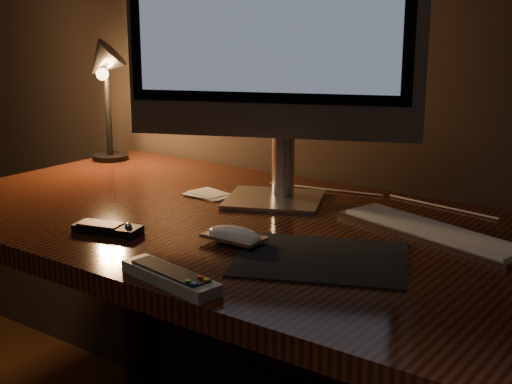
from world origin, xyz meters
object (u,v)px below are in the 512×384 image
Objects in this scene: media_remote at (108,228)px; desk_lamp at (104,80)px; tv_remote at (170,277)px; mouse at (234,238)px; monitor at (273,20)px; desk at (303,280)px; keyboard at (431,232)px.

media_remote is 0.41× the size of desk_lamp.
tv_remote is 0.59× the size of desk_lamp.
desk_lamp is (-0.70, 0.34, 0.21)m from mouse.
media_remote is (-0.23, -0.09, -0.00)m from mouse.
monitor is 0.62m from desk_lamp.
monitor reaches higher than mouse.
desk_lamp is at bearing 153.13° from mouse.
desk is at bearing 11.48° from desk_lamp.
media_remote is at bearing -159.27° from mouse.
desk_lamp is at bearing 169.07° from desk.
monitor is 0.53m from media_remote.
tv_remote reaches higher than keyboard.
tv_remote is 0.94m from desk_lamp.
monitor is (-0.13, 0.07, 0.51)m from desk.
desk is at bearing 33.63° from media_remote.
monitor is 3.33× the size of tv_remote.
mouse is at bearing -120.13° from keyboard.
desk_lamp is (-0.47, 0.43, 0.21)m from media_remote.
monitor reaches higher than tv_remote.
keyboard is 0.60m from media_remote.
monitor is at bearing 115.89° from tv_remote.
monitor is 0.47m from mouse.
desk is 14.32× the size of mouse.
keyboard is at bearing -26.63° from monitor.
monitor is 1.68× the size of keyboard.
desk is at bearing 101.52° from tv_remote.
desk_lamp is (-0.59, 0.07, -0.16)m from monitor.
desk is 2.47× the size of monitor.
tv_remote is (0.27, -0.12, 0.00)m from media_remote.
tv_remote is (0.02, -0.41, 0.14)m from desk.
media_remote is at bearing -20.06° from desk_lamp.
mouse is 0.80m from desk_lamp.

